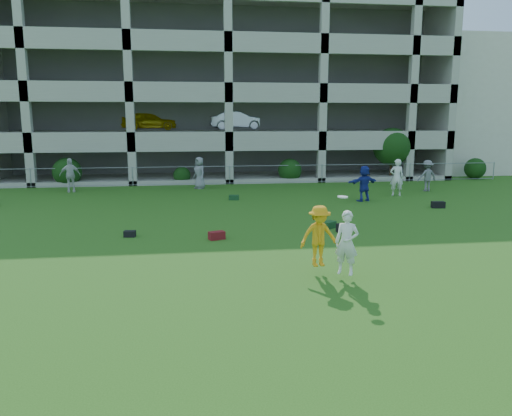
{
  "coord_description": "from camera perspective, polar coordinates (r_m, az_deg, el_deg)",
  "views": [
    {
      "loc": [
        -2.53,
        -12.31,
        4.24
      ],
      "look_at": [
        -0.47,
        3.0,
        1.4
      ],
      "focal_mm": 35.0,
      "sensor_mm": 36.0,
      "label": 1
    }
  ],
  "objects": [
    {
      "name": "bag_black_e",
      "position": [
        24.98,
        20.09,
        0.36
      ],
      "size": [
        0.63,
        0.36,
        0.3
      ],
      "primitive_type": "cube",
      "rotation": [
        0.0,
        0.0,
        -0.11
      ],
      "color": "black",
      "rests_on": "ground"
    },
    {
      "name": "bag_green_g",
      "position": [
        25.73,
        -2.55,
        1.21
      ],
      "size": [
        0.54,
        0.38,
        0.25
      ],
      "primitive_type": "cube",
      "rotation": [
        0.0,
        0.0,
        -0.17
      ],
      "color": "#133617",
      "rests_on": "ground"
    },
    {
      "name": "bystander_e",
      "position": [
        27.99,
        15.78,
        3.38
      ],
      "size": [
        0.82,
        0.63,
        2.0
      ],
      "primitive_type": "imported",
      "rotation": [
        0.0,
        0.0,
        2.91
      ],
      "color": "white",
      "rests_on": "ground"
    },
    {
      "name": "stucco_building",
      "position": [
        47.72,
        25.12,
        10.37
      ],
      "size": [
        16.0,
        14.0,
        10.0
      ],
      "primitive_type": "cube",
      "color": "beige",
      "rests_on": "ground"
    },
    {
      "name": "bystander_b",
      "position": [
        30.25,
        -20.49,
        3.54
      ],
      "size": [
        1.2,
        0.7,
        1.92
      ],
      "primitive_type": "imported",
      "rotation": [
        0.0,
        0.0,
        0.21
      ],
      "color": "silver",
      "rests_on": "ground"
    },
    {
      "name": "crate_d",
      "position": [
        18.83,
        9.77,
        -2.28
      ],
      "size": [
        0.36,
        0.36,
        0.3
      ],
      "primitive_type": "cube",
      "rotation": [
        0.0,
        0.0,
        0.03
      ],
      "color": "black",
      "rests_on": "ground"
    },
    {
      "name": "shrub_row",
      "position": [
        32.91,
        4.88,
        5.63
      ],
      "size": [
        34.38,
        2.52,
        3.5
      ],
      "color": "#163D11",
      "rests_on": "ground"
    },
    {
      "name": "frisbee_contest",
      "position": [
        13.47,
        8.08,
        -3.39
      ],
      "size": [
        1.53,
        1.26,
        2.07
      ],
      "color": "orange",
      "rests_on": "ground"
    },
    {
      "name": "bag_black_b",
      "position": [
        18.41,
        -14.23,
        -2.88
      ],
      "size": [
        0.43,
        0.31,
        0.22
      ],
      "primitive_type": "cube",
      "rotation": [
        0.0,
        0.0,
        -0.15
      ],
      "color": "black",
      "rests_on": "ground"
    },
    {
      "name": "bag_green_c",
      "position": [
        19.45,
        8.34,
        -1.89
      ],
      "size": [
        0.61,
        0.57,
        0.26
      ],
      "primitive_type": "cube",
      "rotation": [
        0.0,
        0.0,
        0.6
      ],
      "color": "#153A1D",
      "rests_on": "ground"
    },
    {
      "name": "bystander_c",
      "position": [
        29.82,
        -6.49,
        4.0
      ],
      "size": [
        1.0,
        1.1,
        1.88
      ],
      "primitive_type": "imported",
      "rotation": [
        0.0,
        0.0,
        -0.99
      ],
      "color": "gray",
      "rests_on": "ground"
    },
    {
      "name": "fence",
      "position": [
        31.62,
        -3.04,
        3.82
      ],
      "size": [
        36.06,
        0.06,
        1.2
      ],
      "color": "gray",
      "rests_on": "ground"
    },
    {
      "name": "bystander_d",
      "position": [
        25.83,
        12.26,
        2.77
      ],
      "size": [
        1.76,
        1.0,
        1.81
      ],
      "primitive_type": "imported",
      "rotation": [
        0.0,
        0.0,
        3.43
      ],
      "color": "navy",
      "rests_on": "ground"
    },
    {
      "name": "ground",
      "position": [
        13.27,
        3.77,
        -8.25
      ],
      "size": [
        100.0,
        100.0,
        0.0
      ],
      "primitive_type": "plane",
      "color": "#235114",
      "rests_on": "ground"
    },
    {
      "name": "bystander_f",
      "position": [
        30.28,
        18.96,
        3.51
      ],
      "size": [
        1.23,
        0.81,
        1.79
      ],
      "primitive_type": "imported",
      "rotation": [
        0.0,
        0.0,
        3.27
      ],
      "color": "slate",
      "rests_on": "ground"
    },
    {
      "name": "parking_garage",
      "position": [
        40.13,
        -4.16,
        12.93
      ],
      "size": [
        30.0,
        14.0,
        12.0
      ],
      "color": "#9E998C",
      "rests_on": "ground"
    },
    {
      "name": "bag_red_a",
      "position": [
        17.52,
        -4.51,
        -3.15
      ],
      "size": [
        0.62,
        0.47,
        0.28
      ],
      "primitive_type": "cube",
      "rotation": [
        0.0,
        0.0,
        0.35
      ],
      "color": "#560E13",
      "rests_on": "ground"
    }
  ]
}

